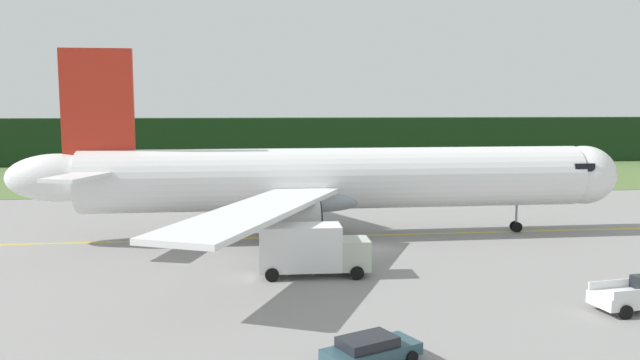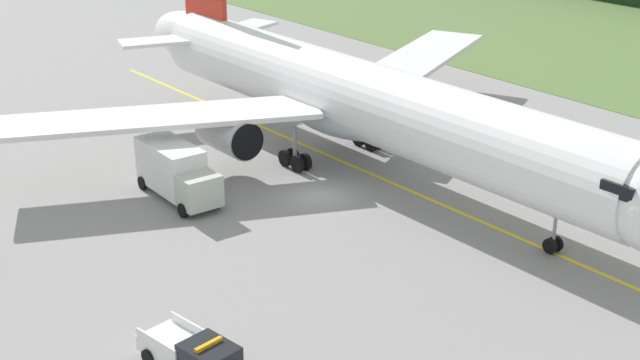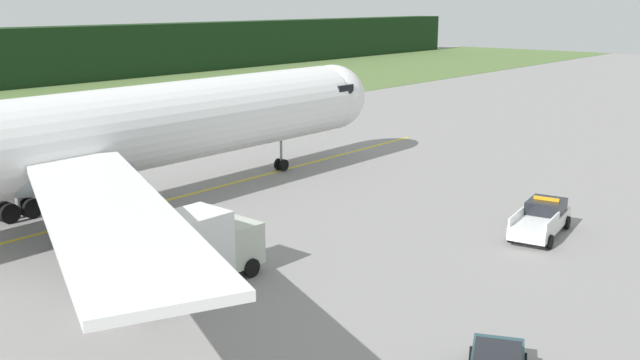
# 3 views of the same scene
# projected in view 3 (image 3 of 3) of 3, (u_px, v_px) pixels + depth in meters

# --- Properties ---
(ground) EXTENTS (320.00, 320.00, 0.00)m
(ground) POSITION_uv_depth(u_px,v_px,m) (175.00, 228.00, 40.89)
(ground) COLOR gray
(taxiway_centerline_main) EXTENTS (68.18, 1.37, 0.01)m
(taxiway_centerline_main) POSITION_uv_depth(u_px,v_px,m) (98.00, 218.00, 42.77)
(taxiway_centerline_main) COLOR yellow
(taxiway_centerline_main) RESTS_ON ground
(airliner) EXTENTS (52.33, 45.38, 15.78)m
(airliner) POSITION_uv_depth(u_px,v_px,m) (82.00, 139.00, 41.09)
(airliner) COLOR white
(airliner) RESTS_ON ground
(ops_pickup_truck) EXTENTS (5.98, 3.00, 1.94)m
(ops_pickup_truck) POSITION_uv_depth(u_px,v_px,m) (542.00, 219.00, 39.63)
(ops_pickup_truck) COLOR white
(ops_pickup_truck) RESTS_ON ground
(catering_truck) EXTENTS (7.31, 2.79, 3.59)m
(catering_truck) POSITION_uv_depth(u_px,v_px,m) (184.00, 250.00, 31.91)
(catering_truck) COLOR #B4BCAC
(catering_truck) RESTS_ON ground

